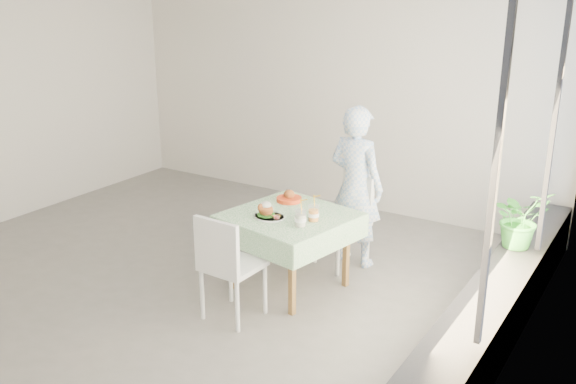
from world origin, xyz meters
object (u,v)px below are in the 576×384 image
Objects in this scene: cafe_table at (290,242)px; chair_near at (232,286)px; chair_far at (343,238)px; juice_cup_orange at (314,214)px; diner at (356,186)px; main_dish at (268,212)px; potted_plant at (520,218)px.

chair_near is at bearing -98.51° from cafe_table.
juice_cup_orange is (0.09, -0.76, 0.52)m from chair_far.
diner is 0.89m from juice_cup_orange.
diner reaches higher than main_dish.
cafe_table is 0.78m from chair_near.
juice_cup_orange is at bearing -148.27° from potted_plant.
chair_near reaches higher than cafe_table.
diner reaches higher than chair_near.
cafe_table is at bearing -152.99° from potted_plant.
potted_plant is (1.59, 0.09, -0.06)m from diner.
juice_cup_orange is (0.02, -0.89, -0.02)m from diner.
chair_near is (-0.30, -1.48, 0.00)m from chair_far.
main_dish is at bearing 77.23° from diner.
diner reaches higher than juice_cup_orange.
cafe_table is 1.28× the size of chair_far.
chair_far is 0.99× the size of chair_near.
diner is (0.37, 1.61, 0.53)m from chair_near.
cafe_table is 4.14× the size of juice_cup_orange.
cafe_table is 0.77m from chair_far.
potted_plant reaches higher than chair_far.
chair_near is 0.97m from juice_cup_orange.
main_dish is 2.28m from potted_plant.
potted_plant reaches higher than main_dish.
chair_near is 1.73m from diner.
chair_far is at bearing 67.47° from diner.
cafe_table is 1.27× the size of chair_near.
diner is at bearing 91.01° from juice_cup_orange.
main_dish is at bearing -108.85° from chair_far.
main_dish is at bearing 91.26° from chair_near.
diner is 1.10m from main_dish.
juice_cup_orange is 1.86m from potted_plant.
chair_near is (-0.11, -0.75, -0.16)m from cafe_table.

